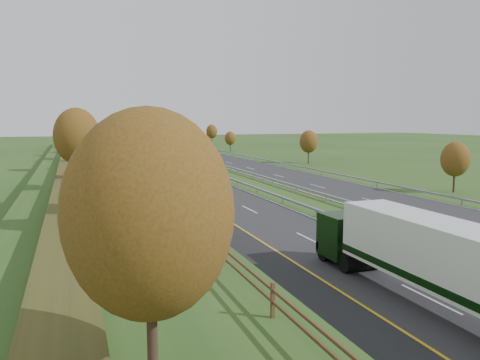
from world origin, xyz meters
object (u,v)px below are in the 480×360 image
Objects in this scene: box_lorry at (433,259)px; road_tanker at (133,146)px; car_silver_mid at (144,159)px; car_small_far at (120,144)px; car_oncoming at (196,149)px; car_dark_near at (203,176)px.

road_tanker is (-0.09, 106.14, -0.47)m from box_lorry.
road_tanker reaches higher than car_silver_mid.
car_small_far is 35.43m from car_oncoming.
car_small_far reaches higher than car_dark_near.
box_lorry is 79.34m from car_silver_mid.
box_lorry is 1.45× the size of road_tanker.
box_lorry reaches higher than road_tanker.
car_oncoming is (17.77, 110.54, -1.62)m from box_lorry.
car_small_far is at bearing 89.97° from box_lorry.
car_small_far is at bearing 89.75° from road_tanker.
car_silver_mid is at bearing 55.39° from car_oncoming.
car_dark_near is at bearing 87.22° from box_lorry.
car_small_far is at bearing 83.17° from car_silver_mid.
box_lorry reaches higher than car_small_far.
car_small_far reaches higher than car_silver_mid.
car_dark_near is (2.29, 47.14, -1.65)m from box_lorry.
road_tanker reaches higher than car_dark_near.
box_lorry reaches higher than car_dark_near.
road_tanker is at bearing -86.27° from car_small_far.
car_silver_mid is (-1.18, -26.82, -1.12)m from road_tanker.
car_dark_near is 0.78× the size of car_oncoming.
car_oncoming is (15.48, 63.40, 0.03)m from car_dark_near.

